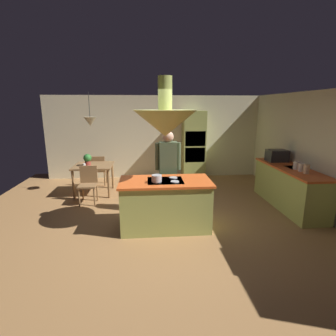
% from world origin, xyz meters
% --- Properties ---
extents(ground, '(8.16, 8.16, 0.00)m').
position_xyz_m(ground, '(0.00, 0.00, 0.00)').
color(ground, '#9E7042').
extents(wall_back, '(6.80, 0.10, 2.55)m').
position_xyz_m(wall_back, '(0.00, 3.45, 1.27)').
color(wall_back, beige).
rests_on(wall_back, ground).
extents(wall_right, '(0.10, 7.20, 2.55)m').
position_xyz_m(wall_right, '(3.25, 0.40, 1.27)').
color(wall_right, beige).
rests_on(wall_right, ground).
extents(kitchen_island, '(1.66, 0.87, 0.93)m').
position_xyz_m(kitchen_island, '(0.00, -0.20, 0.46)').
color(kitchen_island, '#A8B259').
rests_on(kitchen_island, ground).
extents(counter_run_right, '(0.73, 2.23, 0.91)m').
position_xyz_m(counter_run_right, '(2.84, 0.60, 0.47)').
color(counter_run_right, '#A8B259').
rests_on(counter_run_right, ground).
extents(oven_tower, '(0.66, 0.62, 2.10)m').
position_xyz_m(oven_tower, '(1.10, 3.04, 1.05)').
color(oven_tower, '#A8B259').
rests_on(oven_tower, ground).
extents(dining_table, '(0.97, 0.91, 0.76)m').
position_xyz_m(dining_table, '(-1.70, 1.90, 0.65)').
color(dining_table, olive).
rests_on(dining_table, ground).
extents(person_at_island, '(0.53, 0.23, 1.74)m').
position_xyz_m(person_at_island, '(0.11, 0.50, 1.01)').
color(person_at_island, tan).
rests_on(person_at_island, ground).
extents(range_hood, '(1.10, 1.10, 1.00)m').
position_xyz_m(range_hood, '(0.00, -0.20, 1.97)').
color(range_hood, '#A8B259').
extents(pendant_light_over_table, '(0.32, 0.32, 0.82)m').
position_xyz_m(pendant_light_over_table, '(-1.70, 1.90, 1.86)').
color(pendant_light_over_table, beige).
extents(chair_facing_island, '(0.40, 0.40, 0.87)m').
position_xyz_m(chair_facing_island, '(-1.70, 1.22, 0.50)').
color(chair_facing_island, olive).
rests_on(chair_facing_island, ground).
extents(chair_by_back_wall, '(0.40, 0.40, 0.87)m').
position_xyz_m(chair_by_back_wall, '(-1.70, 2.58, 0.50)').
color(chair_by_back_wall, olive).
rests_on(chair_by_back_wall, ground).
extents(potted_plant_on_table, '(0.20, 0.20, 0.30)m').
position_xyz_m(potted_plant_on_table, '(-1.81, 1.82, 0.93)').
color(potted_plant_on_table, '#99382D').
rests_on(potted_plant_on_table, dining_table).
extents(cup_on_table, '(0.07, 0.07, 0.09)m').
position_xyz_m(cup_on_table, '(-1.87, 1.67, 0.81)').
color(cup_on_table, white).
rests_on(cup_on_table, dining_table).
extents(canister_flour, '(0.11, 0.11, 0.19)m').
position_xyz_m(canister_flour, '(2.84, 0.05, 1.01)').
color(canister_flour, '#E0B78C').
rests_on(canister_flour, counter_run_right).
extents(canister_sugar, '(0.11, 0.11, 0.17)m').
position_xyz_m(canister_sugar, '(2.84, 0.23, 1.00)').
color(canister_sugar, silver).
rests_on(canister_sugar, counter_run_right).
extents(canister_tea, '(0.12, 0.12, 0.17)m').
position_xyz_m(canister_tea, '(2.84, 0.41, 1.00)').
color(canister_tea, silver).
rests_on(canister_tea, counter_run_right).
extents(microwave_on_counter, '(0.46, 0.36, 0.28)m').
position_xyz_m(microwave_on_counter, '(2.84, 1.26, 1.05)').
color(microwave_on_counter, '#232326').
rests_on(microwave_on_counter, counter_run_right).
extents(cooking_pot_on_cooktop, '(0.18, 0.18, 0.12)m').
position_xyz_m(cooking_pot_on_cooktop, '(-0.16, -0.33, 0.99)').
color(cooking_pot_on_cooktop, '#B2B2B7').
rests_on(cooking_pot_on_cooktop, kitchen_island).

